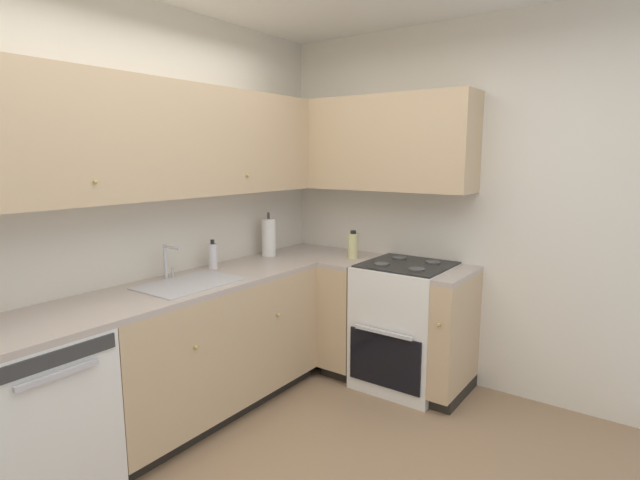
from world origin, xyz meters
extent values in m
cube|color=silver|center=(0.00, 1.45, 1.32)|extent=(3.78, 0.05, 2.63)
cube|color=silver|center=(1.87, 0.00, 1.32)|extent=(0.05, 2.96, 2.63)
cube|color=white|center=(-0.68, 1.13, 0.44)|extent=(0.60, 0.60, 0.87)
cube|color=#333333|center=(-0.68, 0.83, 0.82)|extent=(0.55, 0.01, 0.07)
cube|color=silver|center=(-0.68, 0.81, 0.75)|extent=(0.36, 0.02, 0.02)
cube|color=tan|center=(0.43, 1.13, 0.48)|extent=(1.61, 0.60, 0.78)
cube|color=black|center=(0.43, 1.16, 0.04)|extent=(1.61, 0.54, 0.09)
sphere|color=tan|center=(0.08, 0.82, 0.63)|extent=(0.02, 0.02, 0.02)
sphere|color=tan|center=(0.79, 0.82, 0.63)|extent=(0.02, 0.02, 0.02)
cube|color=#B7A89E|center=(0.43, 1.13, 0.89)|extent=(2.82, 0.60, 0.03)
cube|color=tan|center=(1.54, 0.70, 0.48)|extent=(0.60, 0.27, 0.78)
cube|color=black|center=(1.57, 0.70, 0.04)|extent=(0.54, 0.27, 0.09)
cube|color=tan|center=(1.54, -0.14, 0.48)|extent=(0.60, 0.15, 0.78)
cube|color=black|center=(1.57, -0.14, 0.04)|extent=(0.54, 0.15, 0.09)
sphere|color=tan|center=(1.23, -0.14, 0.63)|extent=(0.02, 0.02, 0.02)
cube|color=#B7A89E|center=(1.54, 0.70, 0.89)|extent=(0.60, 0.27, 0.03)
cube|color=#B7A89E|center=(1.54, -0.14, 0.89)|extent=(0.60, 0.15, 0.03)
cube|color=white|center=(1.56, 0.24, 0.45)|extent=(0.64, 0.62, 0.91)
cube|color=black|center=(1.23, 0.24, 0.29)|extent=(0.02, 0.55, 0.38)
cube|color=silver|center=(1.21, 0.24, 0.50)|extent=(0.02, 0.43, 0.02)
cube|color=black|center=(1.56, 0.24, 0.92)|extent=(0.59, 0.60, 0.01)
cube|color=white|center=(1.87, 0.24, 0.98)|extent=(0.03, 0.60, 0.15)
cylinder|color=#4C4C4C|center=(1.42, 0.11, 0.93)|extent=(0.11, 0.11, 0.01)
cylinder|color=#4C4C4C|center=(1.42, 0.38, 0.93)|extent=(0.11, 0.11, 0.01)
cylinder|color=#4C4C4C|center=(1.70, 0.11, 0.93)|extent=(0.11, 0.11, 0.01)
cylinder|color=#4C4C4C|center=(1.70, 0.38, 0.93)|extent=(0.11, 0.11, 0.01)
cube|color=tan|center=(0.27, 1.27, 1.78)|extent=(2.50, 0.32, 0.69)
sphere|color=tan|center=(-0.28, 1.10, 1.56)|extent=(0.02, 0.02, 0.02)
sphere|color=tan|center=(0.82, 1.10, 1.56)|extent=(0.02, 0.02, 0.02)
cube|color=tan|center=(1.68, 0.63, 1.78)|extent=(0.32, 1.59, 0.69)
cube|color=#B7B7BC|center=(0.28, 1.10, 0.91)|extent=(0.60, 0.40, 0.01)
cube|color=gray|center=(0.28, 1.10, 0.86)|extent=(0.56, 0.36, 0.09)
cube|color=#99999E|center=(0.28, 1.10, 0.88)|extent=(0.02, 0.35, 0.06)
cylinder|color=silver|center=(0.28, 1.33, 1.02)|extent=(0.02, 0.02, 0.22)
cylinder|color=silver|center=(0.28, 1.25, 1.12)|extent=(0.02, 0.15, 0.02)
cylinder|color=silver|center=(0.33, 1.33, 0.94)|extent=(0.02, 0.02, 0.06)
cylinder|color=silver|center=(0.67, 1.31, 1.00)|extent=(0.06, 0.06, 0.17)
cylinder|color=#262626|center=(0.67, 1.31, 1.10)|extent=(0.03, 0.03, 0.03)
cylinder|color=white|center=(1.23, 1.29, 1.06)|extent=(0.11, 0.11, 0.30)
cylinder|color=#3F3F3F|center=(1.23, 1.29, 1.08)|extent=(0.02, 0.02, 0.36)
cylinder|color=beige|center=(1.54, 0.70, 1.01)|extent=(0.08, 0.08, 0.19)
cylinder|color=black|center=(1.54, 0.70, 1.11)|extent=(0.04, 0.04, 0.02)
camera|label=1|loc=(-1.65, -1.28, 1.69)|focal=27.68mm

